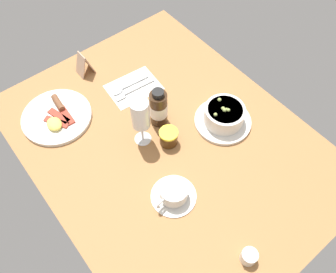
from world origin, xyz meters
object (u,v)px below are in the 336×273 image
(wine_glass, at_px, (140,116))
(breakfast_plate, at_px, (57,117))
(sauce_bottle_brown, at_px, (159,108))
(jam_jar, at_px, (168,137))
(cutlery_setting, at_px, (133,88))
(menu_card, at_px, (84,64))
(coffee_cup, at_px, (174,193))
(porridge_bowl, at_px, (224,116))
(creamer_jug, at_px, (249,257))

(wine_glass, bearing_deg, breakfast_plate, 35.40)
(sauce_bottle_brown, bearing_deg, jam_jar, 161.39)
(sauce_bottle_brown, xyz_separation_m, breakfast_plate, (0.23, 0.27, -0.06))
(cutlery_setting, relative_size, wine_glass, 1.03)
(sauce_bottle_brown, relative_size, menu_card, 1.70)
(wine_glass, height_order, sauce_bottle_brown, wine_glass)
(coffee_cup, bearing_deg, wine_glass, -13.01)
(wine_glass, distance_m, breakfast_plate, 0.34)
(cutlery_setting, bearing_deg, porridge_bowl, -154.79)
(porridge_bowl, height_order, wine_glass, wine_glass)
(menu_card, bearing_deg, creamer_jug, 178.51)
(breakfast_plate, xyz_separation_m, menu_card, (0.13, -0.19, 0.04))
(breakfast_plate, bearing_deg, cutlery_setting, -99.92)
(creamer_jug, bearing_deg, menu_card, -1.49)
(breakfast_plate, bearing_deg, jam_jar, -143.01)
(menu_card, bearing_deg, coffee_cup, 173.99)
(cutlery_setting, height_order, breakfast_plate, breakfast_plate)
(coffee_cup, relative_size, sauce_bottle_brown, 0.91)
(coffee_cup, distance_m, breakfast_plate, 0.50)
(porridge_bowl, height_order, cutlery_setting, porridge_bowl)
(creamer_jug, distance_m, sauce_bottle_brown, 0.53)
(wine_glass, bearing_deg, creamer_jug, 178.76)
(wine_glass, relative_size, breakfast_plate, 0.79)
(menu_card, bearing_deg, breakfast_plate, 123.35)
(cutlery_setting, relative_size, coffee_cup, 1.41)
(cutlery_setting, bearing_deg, coffee_cup, 160.06)
(coffee_cup, height_order, wine_glass, wine_glass)
(jam_jar, bearing_deg, creamer_jug, 170.86)
(breakfast_plate, bearing_deg, porridge_bowl, -130.38)
(coffee_cup, distance_m, jam_jar, 0.20)
(porridge_bowl, xyz_separation_m, breakfast_plate, (0.37, 0.44, -0.03))
(creamer_jug, xyz_separation_m, sauce_bottle_brown, (0.52, -0.10, 0.05))
(sauce_bottle_brown, relative_size, breakfast_plate, 0.64)
(wine_glass, bearing_deg, coffee_cup, 166.99)
(porridge_bowl, relative_size, coffee_cup, 1.40)
(wine_glass, xyz_separation_m, menu_card, (0.38, -0.01, -0.08))
(sauce_bottle_brown, bearing_deg, coffee_cup, 150.78)
(porridge_bowl, xyz_separation_m, sauce_bottle_brown, (0.14, 0.17, 0.03))
(cutlery_setting, bearing_deg, breakfast_plate, 80.08)
(jam_jar, bearing_deg, wine_glass, 42.81)
(coffee_cup, xyz_separation_m, breakfast_plate, (0.48, 0.13, -0.02))
(menu_card, bearing_deg, wine_glass, 178.20)
(breakfast_plate, relative_size, menu_card, 2.68)
(coffee_cup, relative_size, menu_card, 1.55)
(cutlery_setting, relative_size, sauce_bottle_brown, 1.29)
(creamer_jug, height_order, jam_jar, jam_jar)
(coffee_cup, height_order, breakfast_plate, coffee_cup)
(porridge_bowl, height_order, menu_card, menu_card)
(cutlery_setting, bearing_deg, creamer_jug, 170.65)
(cutlery_setting, xyz_separation_m, sauce_bottle_brown, (-0.18, 0.02, 0.07))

